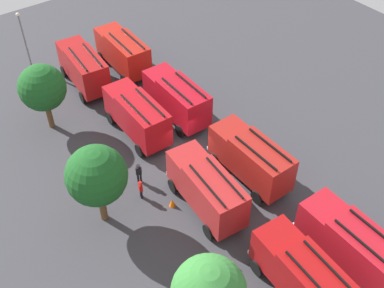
# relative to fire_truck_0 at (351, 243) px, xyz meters

# --- Properties ---
(ground_plane) EXTENTS (65.04, 65.04, 0.00)m
(ground_plane) POSITION_rel_fire_truck_0_xyz_m (13.90, 2.05, -2.15)
(ground_plane) COLOR #38383D
(fire_truck_0) EXTENTS (7.24, 2.85, 3.88)m
(fire_truck_0) POSITION_rel_fire_truck_0_xyz_m (0.00, 0.00, 0.00)
(fire_truck_0) COLOR #AF1520
(fire_truck_0) RESTS_ON ground
(fire_truck_1) EXTENTS (7.20, 2.75, 3.88)m
(fire_truck_1) POSITION_rel_fire_truck_0_xyz_m (9.47, -0.11, 0.00)
(fire_truck_1) COLOR maroon
(fire_truck_1) RESTS_ON ground
(fire_truck_2) EXTENTS (7.25, 2.87, 3.88)m
(fire_truck_2) POSITION_rel_fire_truck_0_xyz_m (18.73, 0.09, 0.00)
(fire_truck_2) COLOR #AF101D
(fire_truck_2) RESTS_ON ground
(fire_truck_3) EXTENTS (7.29, 2.99, 3.88)m
(fire_truck_3) POSITION_rel_fire_truck_0_xyz_m (27.87, 0.01, 0.00)
(fire_truck_3) COLOR #AD1D14
(fire_truck_3) RESTS_ON ground
(fire_truck_4) EXTENTS (7.36, 3.19, 3.88)m
(fire_truck_4) POSITION_rel_fire_truck_0_xyz_m (0.12, 4.10, 0.00)
(fire_truck_4) COLOR #9F0F10
(fire_truck_4) RESTS_ON ground
(fire_truck_5) EXTENTS (7.40, 3.31, 3.88)m
(fire_truck_5) POSITION_rel_fire_truck_0_xyz_m (9.04, 4.42, 0.00)
(fire_truck_5) COLOR #AA2122
(fire_truck_5) RESTS_ON ground
(fire_truck_6) EXTENTS (7.26, 2.91, 3.88)m
(fire_truck_6) POSITION_rel_fire_truck_0_xyz_m (18.77, 4.05, 0.00)
(fire_truck_6) COLOR #AF1119
(fire_truck_6) RESTS_ON ground
(fire_truck_7) EXTENTS (7.39, 3.29, 3.88)m
(fire_truck_7) POSITION_rel_fire_truck_0_xyz_m (27.73, 4.32, 0.00)
(fire_truck_7) COLOR #A11616
(fire_truck_7) RESTS_ON ground
(firefighter_0) EXTENTS (0.48, 0.44, 1.79)m
(firefighter_0) POSITION_rel_fire_truck_0_xyz_m (23.78, -1.79, -1.14)
(firefighter_0) COLOR black
(firefighter_0) RESTS_ON ground
(firefighter_1) EXTENTS (0.42, 0.28, 1.70)m
(firefighter_1) POSITION_rel_fire_truck_0_xyz_m (32.23, 2.14, -1.20)
(firefighter_1) COLOR black
(firefighter_1) RESTS_ON ground
(firefighter_2) EXTENTS (0.45, 0.48, 1.77)m
(firefighter_2) POSITION_rel_fire_truck_0_xyz_m (14.11, 6.89, -1.16)
(firefighter_2) COLOR black
(firefighter_2) RESTS_ON ground
(firefighter_3) EXTENTS (0.47, 0.35, 1.61)m
(firefighter_3) POSITION_rel_fire_truck_0_xyz_m (12.71, 7.62, -1.26)
(firefighter_3) COLOR black
(firefighter_3) RESTS_ON ground
(tree_1) EXTENTS (4.16, 4.16, 6.45)m
(tree_1) POSITION_rel_fire_truck_0_xyz_m (12.65, 10.77, 2.19)
(tree_1) COLOR brown
(tree_1) RESTS_ON ground
(tree_2) EXTENTS (3.90, 3.90, 6.05)m
(tree_2) POSITION_rel_fire_truck_0_xyz_m (24.22, 9.50, 1.92)
(tree_2) COLOR brown
(tree_2) RESTS_ON ground
(traffic_cone_0) EXTENTS (0.47, 0.47, 0.66)m
(traffic_cone_0) POSITION_rel_fire_truck_0_xyz_m (10.65, 6.26, -1.82)
(traffic_cone_0) COLOR #F2600C
(traffic_cone_0) RESTS_ON ground
(traffic_cone_1) EXTENTS (0.49, 0.49, 0.70)m
(traffic_cone_1) POSITION_rel_fire_truck_0_xyz_m (0.15, -3.26, -1.80)
(traffic_cone_1) COLOR #F2600C
(traffic_cone_1) RESTS_ON ground
(traffic_cone_2) EXTENTS (0.40, 0.40, 0.58)m
(traffic_cone_2) POSITION_rel_fire_truck_0_xyz_m (4.14, 6.02, -1.86)
(traffic_cone_2) COLOR #F2600C
(traffic_cone_2) RESTS_ON ground
(lamppost) EXTENTS (0.36, 0.36, 5.92)m
(lamppost) POSITION_rel_fire_truck_0_xyz_m (33.96, 7.25, 1.36)
(lamppost) COLOR slate
(lamppost) RESTS_ON ground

